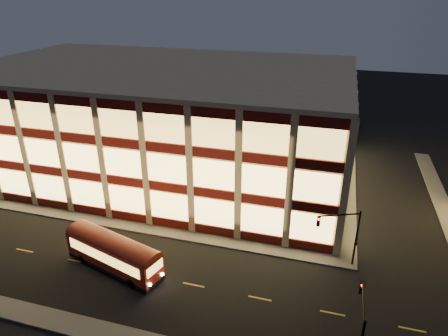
% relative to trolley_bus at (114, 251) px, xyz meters
% --- Properties ---
extents(ground, '(200.00, 200.00, 0.00)m').
position_rel_trolley_bus_xyz_m(ground, '(-2.14, 5.81, -1.88)').
color(ground, black).
rests_on(ground, ground).
extents(sidewalk_office_south, '(54.00, 2.00, 0.15)m').
position_rel_trolley_bus_xyz_m(sidewalk_office_south, '(-5.14, 6.81, -1.81)').
color(sidewalk_office_south, '#514F4C').
rests_on(sidewalk_office_south, ground).
extents(sidewalk_office_east, '(2.00, 30.00, 0.15)m').
position_rel_trolley_bus_xyz_m(sidewalk_office_east, '(20.86, 22.81, -1.81)').
color(sidewalk_office_east, '#514F4C').
rests_on(sidewalk_office_east, ground).
extents(sidewalk_tower_west, '(2.00, 30.00, 0.15)m').
position_rel_trolley_bus_xyz_m(sidewalk_tower_west, '(31.86, 22.81, -1.81)').
color(sidewalk_tower_west, '#514F4C').
rests_on(sidewalk_tower_west, ground).
extents(sidewalk_near, '(100.00, 2.00, 0.15)m').
position_rel_trolley_bus_xyz_m(sidewalk_near, '(-2.14, -7.19, -1.81)').
color(sidewalk_near, '#514F4C').
rests_on(sidewalk_near, ground).
extents(office_building, '(50.45, 30.45, 14.50)m').
position_rel_trolley_bus_xyz_m(office_building, '(-5.05, 22.72, 5.37)').
color(office_building, tan).
rests_on(office_building, ground).
extents(traffic_signal_far, '(3.79, 1.87, 6.00)m').
position_rel_trolley_bus_xyz_m(traffic_signal_far, '(20.07, 6.04, 2.23)').
color(traffic_signal_far, black).
rests_on(traffic_signal_far, ground).
extents(traffic_signal_near, '(0.32, 4.45, 6.00)m').
position_rel_trolley_bus_xyz_m(traffic_signal_near, '(21.36, -5.22, 2.25)').
color(traffic_signal_near, black).
rests_on(traffic_signal_near, ground).
extents(trolley_bus, '(10.33, 5.18, 3.40)m').
position_rel_trolley_bus_xyz_m(trolley_bus, '(0.00, 0.00, 0.00)').
color(trolley_bus, maroon).
rests_on(trolley_bus, ground).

